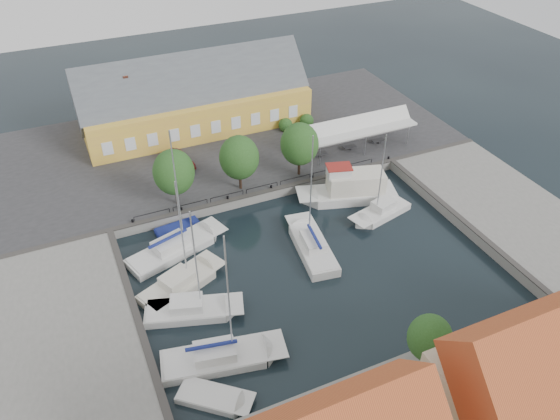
% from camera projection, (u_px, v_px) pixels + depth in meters
% --- Properties ---
extents(ground, '(140.00, 140.00, 0.00)m').
position_uv_depth(ground, '(306.00, 257.00, 51.64)').
color(ground, black).
rests_on(ground, ground).
extents(north_quay, '(56.00, 26.00, 1.00)m').
position_uv_depth(north_quay, '(225.00, 143.00, 68.28)').
color(north_quay, '#2D2D30').
rests_on(north_quay, ground).
extents(west_quay, '(12.00, 24.00, 1.00)m').
position_uv_depth(west_quay, '(65.00, 343.00, 42.65)').
color(west_quay, slate).
rests_on(west_quay, ground).
extents(east_quay, '(12.00, 24.00, 1.00)m').
position_uv_depth(east_quay, '(503.00, 208.00, 57.09)').
color(east_quay, slate).
rests_on(east_quay, ground).
extents(quay_edge_fittings, '(56.00, 24.72, 0.40)m').
position_uv_depth(quay_edge_fittings, '(285.00, 220.00, 54.51)').
color(quay_edge_fittings, '#383533').
rests_on(quay_edge_fittings, north_quay).
extents(warehouse, '(28.56, 14.00, 9.55)m').
position_uv_depth(warehouse, '(190.00, 101.00, 69.05)').
color(warehouse, gold).
rests_on(warehouse, north_quay).
extents(tent_canopy, '(14.00, 4.00, 2.83)m').
position_uv_depth(tent_canopy, '(358.00, 128.00, 64.73)').
color(tent_canopy, silver).
rests_on(tent_canopy, north_quay).
extents(quay_trees, '(18.20, 4.20, 6.30)m').
position_uv_depth(quay_trees, '(239.00, 158.00, 56.93)').
color(quay_trees, black).
rests_on(quay_trees, north_quay).
extents(car_silver, '(3.64, 1.47, 1.24)m').
position_uv_depth(car_silver, '(297.00, 88.00, 79.22)').
color(car_silver, '#9A9CA1').
rests_on(car_silver, north_quay).
extents(car_red, '(3.09, 5.03, 1.56)m').
position_uv_depth(car_red, '(178.00, 160.00, 62.54)').
color(car_red, '#5D1516').
rests_on(car_red, north_quay).
extents(center_sailboat, '(3.95, 9.41, 12.55)m').
position_uv_depth(center_sailboat, '(312.00, 247.00, 52.21)').
color(center_sailboat, silver).
rests_on(center_sailboat, ground).
extents(trawler, '(11.14, 6.09, 5.00)m').
position_uv_depth(trawler, '(350.00, 191.00, 58.83)').
color(trawler, silver).
rests_on(trawler, ground).
extents(east_boat_a, '(7.43, 4.02, 10.30)m').
position_uv_depth(east_boat_a, '(381.00, 213.00, 56.81)').
color(east_boat_a, silver).
rests_on(east_boat_a, ground).
extents(west_boat_a, '(10.47, 5.87, 13.28)m').
position_uv_depth(west_boat_a, '(175.00, 249.00, 52.10)').
color(west_boat_a, silver).
rests_on(west_boat_a, ground).
extents(west_boat_b, '(8.67, 6.02, 11.38)m').
position_uv_depth(west_boat_b, '(181.00, 285.00, 48.25)').
color(west_boat_b, beige).
rests_on(west_boat_b, ground).
extents(west_boat_c, '(8.60, 4.97, 11.21)m').
position_uv_depth(west_boat_c, '(192.00, 311.00, 45.67)').
color(west_boat_c, silver).
rests_on(west_boat_c, ground).
extents(west_boat_d, '(10.00, 4.68, 12.78)m').
position_uv_depth(west_boat_d, '(220.00, 359.00, 41.73)').
color(west_boat_d, silver).
rests_on(west_boat_d, ground).
extents(launch_sw, '(5.57, 5.14, 0.98)m').
position_uv_depth(launch_sw, '(214.00, 399.00, 39.08)').
color(launch_sw, silver).
rests_on(launch_sw, ground).
extents(launch_nw, '(4.66, 2.27, 0.88)m').
position_uv_depth(launch_nw, '(177.00, 230.00, 54.78)').
color(launch_nw, navy).
rests_on(launch_nw, ground).
extents(townhouses, '(36.30, 8.50, 12.00)m').
position_uv_depth(townhouses, '(515.00, 414.00, 31.71)').
color(townhouses, beige).
rests_on(townhouses, south_bank).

